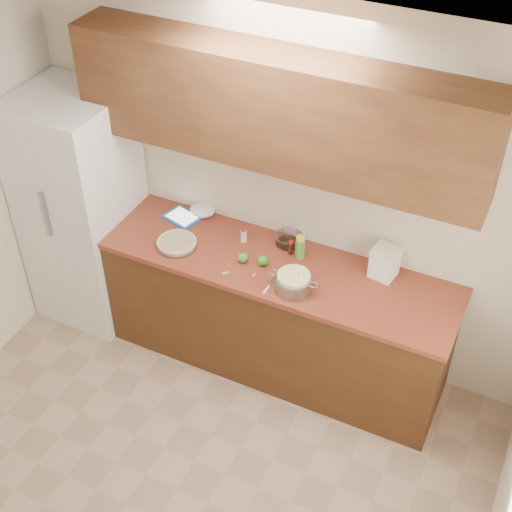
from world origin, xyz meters
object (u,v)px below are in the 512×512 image
at_px(tablet, 182,217).
at_px(flour_canister, 385,262).
at_px(colander, 293,282).
at_px(pie, 177,243).

bearing_deg(tablet, flour_canister, 15.78).
distance_m(colander, flour_canister, 0.60).
height_order(pie, colander, colander).
bearing_deg(flour_canister, pie, -166.67).
height_order(pie, flour_canister, flour_canister).
relative_size(pie, flour_canister, 1.38).
bearing_deg(tablet, colander, -4.41).
xyz_separation_m(flour_canister, tablet, (-1.48, -0.03, -0.10)).
bearing_deg(pie, tablet, 113.73).
bearing_deg(flour_canister, colander, -140.90).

